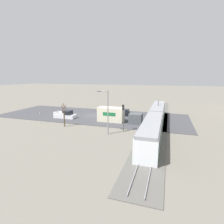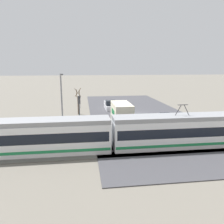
{
  "view_description": "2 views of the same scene",
  "coord_description": "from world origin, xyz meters",
  "px_view_note": "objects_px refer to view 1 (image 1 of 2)",
  "views": [
    {
      "loc": [
        39.67,
        18.19,
        9.85
      ],
      "look_at": [
        2.85,
        6.3,
        1.91
      ],
      "focal_mm": 28.0,
      "sensor_mm": 36.0,
      "label": 1
    },
    {
      "loc": [
        9.69,
        37.34,
        8.57
      ],
      "look_at": [
        5.65,
        7.15,
        2.05
      ],
      "focal_mm": 35.0,
      "sensor_mm": 36.0,
      "label": 2
    }
  ],
  "objects_px": {
    "light_rail_tram": "(155,120)",
    "traffic_light_pole": "(123,114)",
    "box_truck": "(117,115)",
    "no_parking_sign": "(40,116)",
    "sedan_car_0": "(124,113)",
    "street_tree": "(64,116)",
    "pickup_truck": "(66,115)",
    "street_lamp_near_crossing": "(107,109)"
  },
  "relations": [
    {
      "from": "light_rail_tram",
      "to": "traffic_light_pole",
      "type": "height_order",
      "value": "traffic_light_pole"
    },
    {
      "from": "light_rail_tram",
      "to": "box_truck",
      "type": "bearing_deg",
      "value": -108.44
    },
    {
      "from": "traffic_light_pole",
      "to": "no_parking_sign",
      "type": "height_order",
      "value": "traffic_light_pole"
    },
    {
      "from": "sedan_car_0",
      "to": "street_tree",
      "type": "bearing_deg",
      "value": 145.0
    },
    {
      "from": "pickup_truck",
      "to": "street_lamp_near_crossing",
      "type": "relative_size",
      "value": 0.69
    },
    {
      "from": "sedan_car_0",
      "to": "street_lamp_near_crossing",
      "type": "bearing_deg",
      "value": -177.82
    },
    {
      "from": "street_tree",
      "to": "street_lamp_near_crossing",
      "type": "distance_m",
      "value": 10.06
    },
    {
      "from": "no_parking_sign",
      "to": "sedan_car_0",
      "type": "bearing_deg",
      "value": 130.02
    },
    {
      "from": "traffic_light_pole",
      "to": "street_lamp_near_crossing",
      "type": "bearing_deg",
      "value": -46.15
    },
    {
      "from": "box_truck",
      "to": "no_parking_sign",
      "type": "xyz_separation_m",
      "value": [
        6.13,
        -14.95,
        0.04
      ]
    },
    {
      "from": "pickup_truck",
      "to": "sedan_car_0",
      "type": "height_order",
      "value": "pickup_truck"
    },
    {
      "from": "box_truck",
      "to": "sedan_car_0",
      "type": "distance_m",
      "value": 6.53
    },
    {
      "from": "light_rail_tram",
      "to": "sedan_car_0",
      "type": "relative_size",
      "value": 6.67
    },
    {
      "from": "light_rail_tram",
      "to": "box_truck",
      "type": "distance_m",
      "value": 8.82
    },
    {
      "from": "sedan_car_0",
      "to": "no_parking_sign",
      "type": "xyz_separation_m",
      "value": [
        12.62,
        -15.03,
        0.81
      ]
    },
    {
      "from": "street_tree",
      "to": "no_parking_sign",
      "type": "height_order",
      "value": "street_tree"
    },
    {
      "from": "traffic_light_pole",
      "to": "street_tree",
      "type": "bearing_deg",
      "value": -88.2
    },
    {
      "from": "sedan_car_0",
      "to": "traffic_light_pole",
      "type": "height_order",
      "value": "traffic_light_pole"
    },
    {
      "from": "light_rail_tram",
      "to": "no_parking_sign",
      "type": "height_order",
      "value": "light_rail_tram"
    },
    {
      "from": "no_parking_sign",
      "to": "street_tree",
      "type": "bearing_deg",
      "value": 87.02
    },
    {
      "from": "pickup_truck",
      "to": "street_tree",
      "type": "xyz_separation_m",
      "value": [
        6.22,
        3.72,
        1.36
      ]
    },
    {
      "from": "light_rail_tram",
      "to": "pickup_truck",
      "type": "bearing_deg",
      "value": -96.93
    },
    {
      "from": "light_rail_tram",
      "to": "street_tree",
      "type": "xyz_separation_m",
      "value": [
        3.66,
        -17.34,
        0.41
      ]
    },
    {
      "from": "box_truck",
      "to": "no_parking_sign",
      "type": "distance_m",
      "value": 16.16
    },
    {
      "from": "pickup_truck",
      "to": "street_tree",
      "type": "relative_size",
      "value": 1.12
    },
    {
      "from": "light_rail_tram",
      "to": "no_parking_sign",
      "type": "distance_m",
      "value": 23.56
    },
    {
      "from": "street_lamp_near_crossing",
      "to": "no_parking_sign",
      "type": "relative_size",
      "value": 2.95
    },
    {
      "from": "box_truck",
      "to": "sedan_car_0",
      "type": "relative_size",
      "value": 2.17
    },
    {
      "from": "traffic_light_pole",
      "to": "box_truck",
      "type": "bearing_deg",
      "value": -153.73
    },
    {
      "from": "sedan_car_0",
      "to": "traffic_light_pole",
      "type": "relative_size",
      "value": 0.9
    },
    {
      "from": "traffic_light_pole",
      "to": "street_lamp_near_crossing",
      "type": "relative_size",
      "value": 0.65
    },
    {
      "from": "pickup_truck",
      "to": "no_parking_sign",
      "type": "bearing_deg",
      "value": -20.86
    },
    {
      "from": "traffic_light_pole",
      "to": "street_lamp_near_crossing",
      "type": "xyz_separation_m",
      "value": [
        2.26,
        -2.35,
        1.18
      ]
    },
    {
      "from": "pickup_truck",
      "to": "street_lamp_near_crossing",
      "type": "bearing_deg",
      "value": 58.73
    },
    {
      "from": "light_rail_tram",
      "to": "box_truck",
      "type": "relative_size",
      "value": 3.08
    },
    {
      "from": "no_parking_sign",
      "to": "street_lamp_near_crossing",
      "type": "bearing_deg",
      "value": 81.99
    },
    {
      "from": "no_parking_sign",
      "to": "pickup_truck",
      "type": "bearing_deg",
      "value": 159.14
    },
    {
      "from": "pickup_truck",
      "to": "sedan_car_0",
      "type": "bearing_deg",
      "value": 117.72
    },
    {
      "from": "pickup_truck",
      "to": "street_lamp_near_crossing",
      "type": "distance_m",
      "value": 16.03
    },
    {
      "from": "traffic_light_pole",
      "to": "sedan_car_0",
      "type": "bearing_deg",
      "value": -166.92
    },
    {
      "from": "sedan_car_0",
      "to": "street_lamp_near_crossing",
      "type": "relative_size",
      "value": 0.59
    },
    {
      "from": "traffic_light_pole",
      "to": "street_lamp_near_crossing",
      "type": "height_order",
      "value": "street_lamp_near_crossing"
    }
  ]
}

